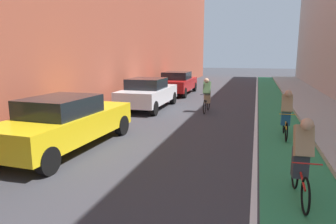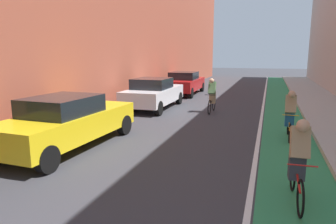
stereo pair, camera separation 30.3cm
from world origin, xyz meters
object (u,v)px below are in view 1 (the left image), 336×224
parked_sedan_white (148,93)px  cyclist_mid (302,156)px  cyclist_far (207,94)px  parked_sedan_red (177,83)px  parked_sedan_yellow_cab (66,122)px  cyclist_trailing (286,112)px

parked_sedan_white → cyclist_mid: 10.31m
cyclist_mid → cyclist_far: (-3.06, 8.25, 0.00)m
parked_sedan_red → parked_sedan_white: bearing=-90.0°
parked_sedan_white → parked_sedan_red: same height
cyclist_mid → parked_sedan_yellow_cab: bearing=166.0°
parked_sedan_yellow_cab → cyclist_far: (2.97, 6.75, 0.06)m
cyclist_trailing → parked_sedan_white: bearing=148.4°
parked_sedan_yellow_cab → cyclist_mid: (6.04, -1.50, 0.06)m
parked_sedan_red → cyclist_far: 6.67m
parked_sedan_yellow_cab → cyclist_trailing: 6.88m
cyclist_far → parked_sedan_white: bearing=177.9°
parked_sedan_white → cyclist_far: (2.97, -0.11, 0.06)m
parked_sedan_yellow_cab → cyclist_far: 7.38m
parked_sedan_red → cyclist_trailing: cyclist_trailing is taller
parked_sedan_yellow_cab → cyclist_far: size_ratio=2.81×
parked_sedan_yellow_cab → cyclist_mid: cyclist_mid is taller
parked_sedan_red → cyclist_far: size_ratio=2.80×
parked_sedan_yellow_cab → parked_sedan_white: (0.00, 6.86, -0.00)m
parked_sedan_yellow_cab → parked_sedan_red: same height
parked_sedan_white → parked_sedan_red: bearing=90.0°
parked_sedan_red → cyclist_trailing: size_ratio=2.90×
parked_sedan_yellow_cab → parked_sedan_white: bearing=90.0°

